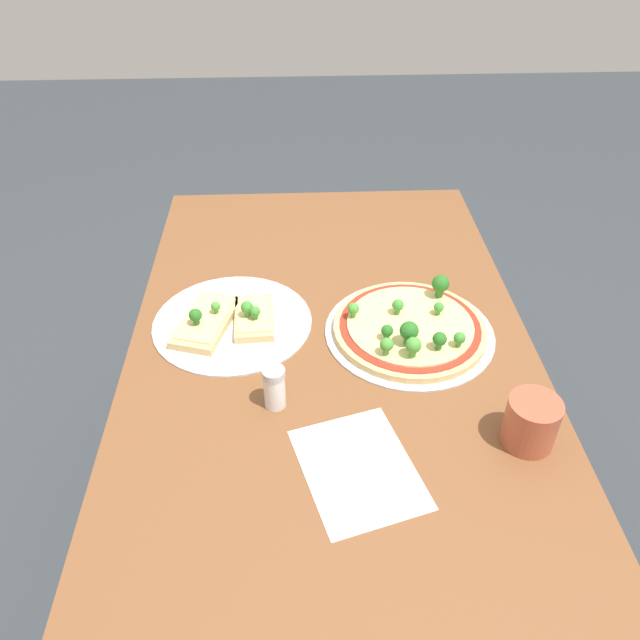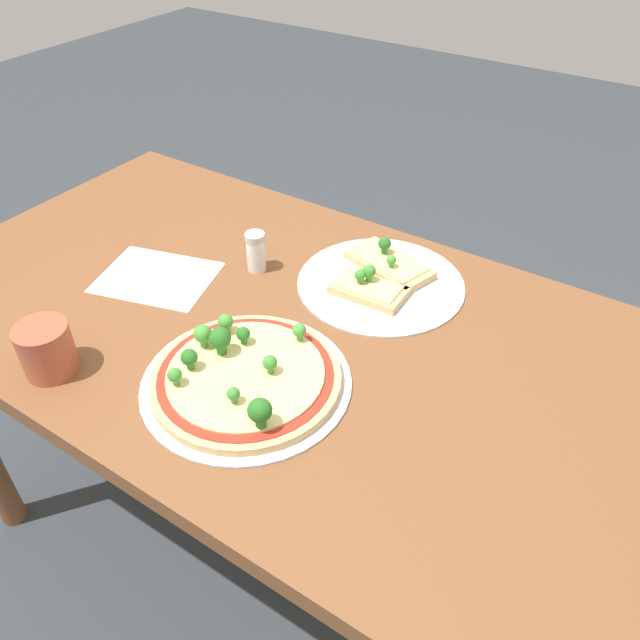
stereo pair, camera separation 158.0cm
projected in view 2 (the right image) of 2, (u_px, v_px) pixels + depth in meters
ground_plane at (283, 540)px, 1.55m from camera, size 8.00×8.00×0.00m
dining_table at (270, 354)px, 1.16m from camera, size 1.35×0.77×0.72m
pizza_tray_whole at (245, 376)px, 0.96m from camera, size 0.33×0.33×0.07m
pizza_tray_slice at (381, 277)px, 1.17m from camera, size 0.31×0.31×0.06m
drinking_cup at (47, 349)px, 0.97m from camera, size 0.08×0.08×0.09m
condiment_shaker at (256, 252)px, 1.19m from camera, size 0.04×0.04×0.08m
paper_menu at (157, 277)px, 1.19m from camera, size 0.25×0.22×0.00m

